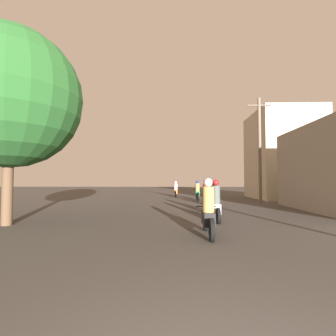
{
  "coord_description": "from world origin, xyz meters",
  "views": [
    {
      "loc": [
        -0.42,
        -1.52,
        1.58
      ],
      "look_at": [
        -1.0,
        16.47,
        2.41
      ],
      "focal_mm": 28.0,
      "sensor_mm": 36.0,
      "label": 1
    }
  ],
  "objects_px": {
    "building_right_far": "(282,156)",
    "street_tree": "(10,98)",
    "motorcycle_orange": "(176,190)",
    "motorcycle_red": "(214,196)",
    "motorcycle_green": "(197,192)",
    "motorcycle_black": "(208,213)",
    "motorcycle_blue": "(206,198)",
    "utility_pole_far": "(260,148)",
    "motorcycle_silver": "(216,204)"
  },
  "relations": [
    {
      "from": "motorcycle_orange",
      "to": "utility_pole_far",
      "type": "xyz_separation_m",
      "value": [
        5.59,
        -7.34,
        3.09
      ]
    },
    {
      "from": "motorcycle_red",
      "to": "street_tree",
      "type": "distance_m",
      "value": 11.42
    },
    {
      "from": "motorcycle_blue",
      "to": "motorcycle_orange",
      "type": "bearing_deg",
      "value": 104.4
    },
    {
      "from": "utility_pole_far",
      "to": "motorcycle_silver",
      "type": "bearing_deg",
      "value": -118.92
    },
    {
      "from": "motorcycle_silver",
      "to": "motorcycle_orange",
      "type": "height_order",
      "value": "motorcycle_silver"
    },
    {
      "from": "motorcycle_green",
      "to": "utility_pole_far",
      "type": "distance_m",
      "value": 5.84
    },
    {
      "from": "utility_pole_far",
      "to": "street_tree",
      "type": "relative_size",
      "value": 1.01
    },
    {
      "from": "motorcycle_green",
      "to": "building_right_far",
      "type": "distance_m",
      "value": 8.42
    },
    {
      "from": "motorcycle_blue",
      "to": "utility_pole_far",
      "type": "height_order",
      "value": "utility_pole_far"
    },
    {
      "from": "motorcycle_orange",
      "to": "building_right_far",
      "type": "height_order",
      "value": "building_right_far"
    },
    {
      "from": "motorcycle_silver",
      "to": "motorcycle_green",
      "type": "distance_m",
      "value": 10.37
    },
    {
      "from": "building_right_far",
      "to": "motorcycle_green",
      "type": "bearing_deg",
      "value": -163.19
    },
    {
      "from": "building_right_far",
      "to": "utility_pole_far",
      "type": "xyz_separation_m",
      "value": [
        -3.61,
        -5.36,
        0.0
      ]
    },
    {
      "from": "motorcycle_red",
      "to": "motorcycle_orange",
      "type": "distance_m",
      "value": 9.15
    },
    {
      "from": "motorcycle_black",
      "to": "building_right_far",
      "type": "xyz_separation_m",
      "value": [
        8.25,
        15.3,
        3.05
      ]
    },
    {
      "from": "motorcycle_black",
      "to": "motorcycle_red",
      "type": "distance_m",
      "value": 8.54
    },
    {
      "from": "utility_pole_far",
      "to": "motorcycle_green",
      "type": "bearing_deg",
      "value": 141.5
    },
    {
      "from": "motorcycle_orange",
      "to": "utility_pole_far",
      "type": "distance_m",
      "value": 9.73
    },
    {
      "from": "motorcycle_silver",
      "to": "motorcycle_orange",
      "type": "xyz_separation_m",
      "value": [
        -1.57,
        14.62,
        -0.04
      ]
    },
    {
      "from": "motorcycle_black",
      "to": "utility_pole_far",
      "type": "xyz_separation_m",
      "value": [
        4.63,
        9.94,
        3.05
      ]
    },
    {
      "from": "motorcycle_black",
      "to": "building_right_far",
      "type": "bearing_deg",
      "value": 61.7
    },
    {
      "from": "motorcycle_silver",
      "to": "building_right_far",
      "type": "xyz_separation_m",
      "value": [
        7.64,
        12.64,
        3.05
      ]
    },
    {
      "from": "utility_pole_far",
      "to": "street_tree",
      "type": "bearing_deg",
      "value": -143.62
    },
    {
      "from": "building_right_far",
      "to": "motorcycle_silver",
      "type": "bearing_deg",
      "value": -121.14
    },
    {
      "from": "utility_pole_far",
      "to": "motorcycle_blue",
      "type": "bearing_deg",
      "value": -133.93
    },
    {
      "from": "motorcycle_black",
      "to": "street_tree",
      "type": "bearing_deg",
      "value": 167.69
    },
    {
      "from": "motorcycle_silver",
      "to": "motorcycle_red",
      "type": "bearing_deg",
      "value": 75.33
    },
    {
      "from": "motorcycle_blue",
      "to": "motorcycle_orange",
      "type": "relative_size",
      "value": 0.93
    },
    {
      "from": "motorcycle_black",
      "to": "motorcycle_blue",
      "type": "distance_m",
      "value": 5.76
    },
    {
      "from": "motorcycle_black",
      "to": "street_tree",
      "type": "distance_m",
      "value": 7.98
    },
    {
      "from": "motorcycle_green",
      "to": "utility_pole_far",
      "type": "height_order",
      "value": "utility_pole_far"
    },
    {
      "from": "building_right_far",
      "to": "street_tree",
      "type": "height_order",
      "value": "building_right_far"
    },
    {
      "from": "motorcycle_red",
      "to": "street_tree",
      "type": "bearing_deg",
      "value": -130.26
    },
    {
      "from": "street_tree",
      "to": "motorcycle_blue",
      "type": "bearing_deg",
      "value": 29.77
    },
    {
      "from": "motorcycle_silver",
      "to": "motorcycle_blue",
      "type": "height_order",
      "value": "motorcycle_blue"
    },
    {
      "from": "motorcycle_red",
      "to": "building_right_far",
      "type": "bearing_deg",
      "value": 54.45
    },
    {
      "from": "motorcycle_silver",
      "to": "building_right_far",
      "type": "bearing_deg",
      "value": 51.65
    },
    {
      "from": "street_tree",
      "to": "motorcycle_black",
      "type": "bearing_deg",
      "value": -12.34
    },
    {
      "from": "utility_pole_far",
      "to": "street_tree",
      "type": "xyz_separation_m",
      "value": [
        -11.46,
        -8.45,
        0.8
      ]
    },
    {
      "from": "motorcycle_green",
      "to": "utility_pole_far",
      "type": "relative_size",
      "value": 0.3
    },
    {
      "from": "motorcycle_black",
      "to": "motorcycle_green",
      "type": "xyz_separation_m",
      "value": [
        0.74,
        13.03,
        -0.02
      ]
    },
    {
      "from": "building_right_far",
      "to": "street_tree",
      "type": "relative_size",
      "value": 1.06
    },
    {
      "from": "motorcycle_black",
      "to": "street_tree",
      "type": "relative_size",
      "value": 0.3
    },
    {
      "from": "motorcycle_orange",
      "to": "street_tree",
      "type": "height_order",
      "value": "street_tree"
    },
    {
      "from": "motorcycle_orange",
      "to": "street_tree",
      "type": "relative_size",
      "value": 0.3
    },
    {
      "from": "utility_pole_far",
      "to": "motorcycle_red",
      "type": "bearing_deg",
      "value": -155.21
    },
    {
      "from": "motorcycle_blue",
      "to": "building_right_far",
      "type": "height_order",
      "value": "building_right_far"
    },
    {
      "from": "motorcycle_red",
      "to": "motorcycle_green",
      "type": "xyz_separation_m",
      "value": [
        -0.62,
        4.6,
        0.02
      ]
    },
    {
      "from": "motorcycle_silver",
      "to": "building_right_far",
      "type": "height_order",
      "value": "building_right_far"
    },
    {
      "from": "motorcycle_silver",
      "to": "street_tree",
      "type": "bearing_deg",
      "value": -178.3
    }
  ]
}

